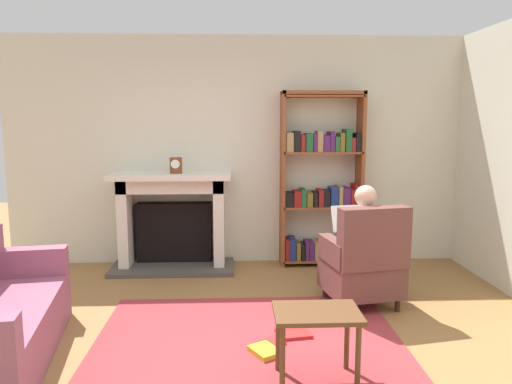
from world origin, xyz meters
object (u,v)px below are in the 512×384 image
fireplace (173,217)px  side_table (317,323)px  armchair_reading (364,263)px  seated_reader (359,239)px  bookshelf (322,184)px  mantel_clock (176,165)px

fireplace → side_table: fireplace is taller
armchair_reading → seated_reader: bearing=-90.0°
armchair_reading → seated_reader: seated_reader is taller
bookshelf → armchair_reading: size_ratio=2.11×
fireplace → bookshelf: bearing=1.2°
armchair_reading → side_table: size_ratio=1.73×
armchair_reading → side_table: armchair_reading is taller
armchair_reading → seated_reader: 0.23m
mantel_clock → seated_reader: 2.23m
bookshelf → seated_reader: bearing=-83.7°
mantel_clock → bookshelf: size_ratio=0.09×
bookshelf → mantel_clock: bearing=-175.4°
mantel_clock → side_table: size_ratio=0.32×
mantel_clock → seated_reader: bearing=-31.7°
mantel_clock → seated_reader: size_ratio=0.16×
fireplace → mantel_clock: mantel_clock is taller
fireplace → armchair_reading: 2.34m
bookshelf → armchair_reading: 1.49m
mantel_clock → side_table: bearing=-64.9°
mantel_clock → armchair_reading: (1.85, -1.25, -0.79)m
seated_reader → side_table: 1.56m
seated_reader → fireplace: bearing=-44.0°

